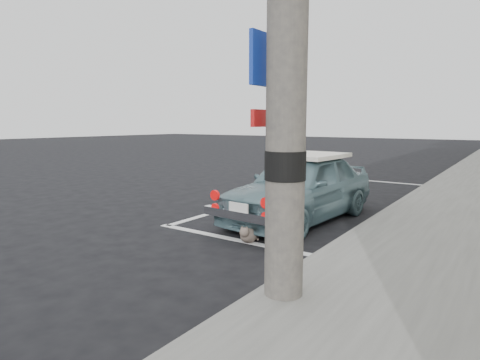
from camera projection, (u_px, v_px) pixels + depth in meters
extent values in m
plane|color=black|center=(231.00, 228.00, 6.39)|extent=(80.00, 80.00, 0.00)
cube|color=slate|center=(474.00, 226.00, 6.19)|extent=(2.80, 40.00, 0.15)
cube|color=silver|center=(238.00, 240.00, 5.70)|extent=(3.00, 0.12, 0.01)
cube|color=silver|center=(380.00, 182.00, 11.38)|extent=(3.00, 0.12, 0.01)
cube|color=silver|center=(275.00, 194.00, 9.33)|extent=(0.12, 7.00, 0.01)
cylinder|color=black|center=(285.00, 165.00, 3.42)|extent=(0.36, 0.36, 0.25)
cube|color=#1535AB|center=(262.00, 59.00, 3.43)|extent=(0.04, 0.35, 0.45)
cube|color=red|center=(262.00, 118.00, 3.50)|extent=(0.04, 0.30, 0.15)
cube|color=white|center=(261.00, 118.00, 3.50)|extent=(0.02, 0.16, 0.08)
imported|color=slate|center=(301.00, 187.00, 6.83)|extent=(1.59, 3.47, 1.15)
cube|color=silver|center=(311.00, 156.00, 7.01)|extent=(1.04, 1.35, 0.07)
cube|color=silver|center=(240.00, 215.00, 5.58)|extent=(1.30, 0.21, 0.12)
cube|color=white|center=(238.00, 209.00, 5.54)|extent=(0.33, 0.04, 0.17)
cylinder|color=red|center=(215.00, 195.00, 5.81)|extent=(0.15, 0.05, 0.15)
cylinder|color=red|center=(266.00, 203.00, 5.25)|extent=(0.15, 0.05, 0.15)
cylinder|color=red|center=(215.00, 207.00, 5.83)|extent=(0.12, 0.05, 0.12)
cylinder|color=red|center=(266.00, 216.00, 5.27)|extent=(0.12, 0.05, 0.12)
ellipsoid|color=#786A5B|center=(249.00, 234.00, 5.60)|extent=(0.27, 0.38, 0.21)
sphere|color=#786A5B|center=(244.00, 232.00, 5.45)|extent=(0.14, 0.14, 0.14)
cone|color=#786A5B|center=(242.00, 227.00, 5.46)|extent=(0.05, 0.05, 0.05)
cone|color=#786A5B|center=(247.00, 227.00, 5.43)|extent=(0.05, 0.05, 0.05)
cylinder|color=#786A5B|center=(258.00, 237.00, 5.75)|extent=(0.15, 0.21, 0.03)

